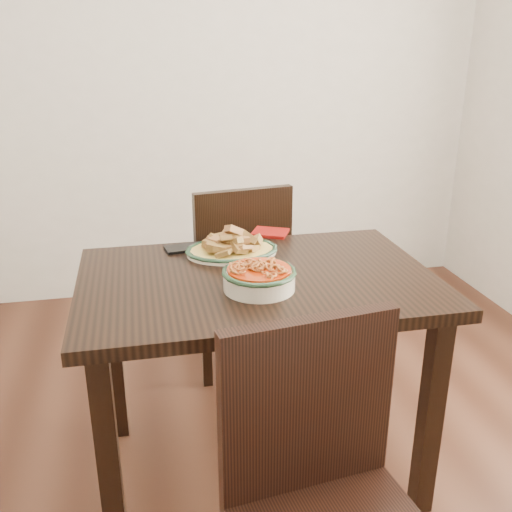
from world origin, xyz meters
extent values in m
plane|color=#381C11|center=(0.00, 0.00, 0.00)|extent=(3.50, 3.50, 0.00)
cube|color=silver|center=(0.00, 1.75, 1.30)|extent=(3.50, 0.10, 2.60)
cube|color=black|center=(0.08, 0.09, 0.73)|extent=(1.12, 0.75, 0.04)
cube|color=black|center=(-0.41, -0.21, 0.35)|extent=(0.06, 0.06, 0.71)
cube|color=black|center=(0.57, -0.21, 0.35)|extent=(0.06, 0.06, 0.71)
cube|color=black|center=(-0.41, 0.39, 0.35)|extent=(0.06, 0.06, 0.71)
cube|color=black|center=(0.57, 0.39, 0.35)|extent=(0.06, 0.06, 0.71)
cube|color=black|center=(0.12, 0.84, 0.43)|extent=(0.48, 0.48, 0.04)
cube|color=black|center=(0.26, 1.04, 0.21)|extent=(0.04, 0.04, 0.41)
cube|color=black|center=(-0.08, 0.99, 0.21)|extent=(0.04, 0.04, 0.41)
cube|color=black|center=(0.31, 0.70, 0.21)|extent=(0.04, 0.04, 0.41)
cube|color=black|center=(-0.02, 0.65, 0.21)|extent=(0.04, 0.04, 0.41)
cube|color=black|center=(0.15, 0.66, 0.67)|extent=(0.42, 0.10, 0.44)
cube|color=black|center=(0.07, -0.50, 0.67)|extent=(0.42, 0.10, 0.44)
ellipsoid|color=#EBE3C6|center=(0.04, 0.30, 0.76)|extent=(0.32, 0.24, 0.02)
ellipsoid|color=gold|center=(0.04, 0.30, 0.76)|extent=(0.30, 0.23, 0.01)
torus|color=#173221|center=(0.04, 0.30, 0.77)|extent=(0.25, 0.25, 0.01)
cylinder|color=beige|center=(0.06, -0.01, 0.78)|extent=(0.22, 0.22, 0.06)
torus|color=#16321D|center=(0.06, -0.01, 0.81)|extent=(0.23, 0.23, 0.02)
cylinder|color=#9C2607|center=(0.06, -0.01, 0.81)|extent=(0.19, 0.19, 0.01)
cube|color=black|center=(-0.12, 0.38, 0.76)|extent=(0.16, 0.10, 0.01)
cube|color=maroon|center=(0.22, 0.49, 0.76)|extent=(0.17, 0.16, 0.01)
camera|label=1|loc=(-0.27, -1.55, 1.45)|focal=40.00mm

